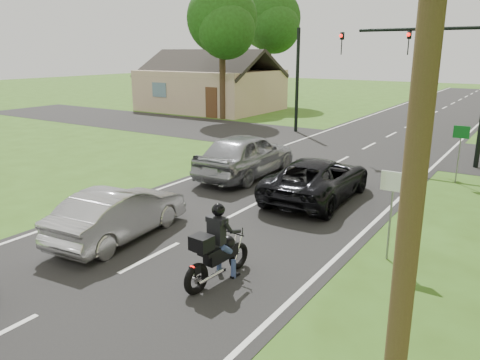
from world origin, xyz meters
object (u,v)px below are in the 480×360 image
silver_suv (246,155)px  utility_pole_near (431,15)px  silver_sedan (119,213)px  sign_white (392,194)px  dark_suv (317,179)px  traffic_signal (440,65)px  motorcycle_rider (216,251)px  sign_green (460,140)px

silver_suv → utility_pole_near: (8.29, -9.50, 4.21)m
silver_sedan → sign_white: 6.76m
dark_suv → traffic_signal: 8.61m
traffic_signal → utility_pole_near: 16.28m
silver_sedan → traffic_signal: size_ratio=0.64×
silver_suv → utility_pole_near: size_ratio=0.50×
traffic_signal → sign_white: traffic_signal is taller
silver_sedan → silver_suv: bearing=-91.1°
dark_suv → sign_white: size_ratio=2.32×
motorcycle_rider → utility_pole_near: size_ratio=0.20×
dark_suv → silver_sedan: (-2.92, -5.87, -0.02)m
motorcycle_rider → dark_suv: bearing=99.7°
silver_suv → sign_white: 8.19m
silver_sedan → silver_suv: (-0.58, 7.02, 0.19)m
dark_suv → silver_sedan: size_ratio=1.21×
dark_suv → motorcycle_rider: bearing=93.2°
sign_white → silver_sedan: bearing=-158.1°
sign_white → utility_pole_near: bearing=-73.2°
traffic_signal → silver_suv: bearing=-129.9°
traffic_signal → motorcycle_rider: bearing=-95.4°
sign_white → sign_green: bearing=88.6°
motorcycle_rider → utility_pole_near: 6.38m
silver_sedan → sign_green: sign_green is taller
utility_pole_near → sign_green: utility_pole_near is taller
traffic_signal → dark_suv: bearing=-104.1°
motorcycle_rider → silver_suv: (-4.09, 7.59, 0.18)m
utility_pole_near → sign_white: 6.26m
sign_green → sign_white: bearing=-91.4°
silver_suv → utility_pole_near: bearing=129.9°
motorcycle_rider → traffic_signal: traffic_signal is taller
silver_suv → sign_green: size_ratio=2.37×
sign_green → silver_suv: bearing=-153.5°
silver_suv → sign_white: sign_white is taller
silver_suv → utility_pole_near: utility_pole_near is taller
traffic_signal → utility_pole_near: size_ratio=0.64×
silver_sedan → dark_suv: bearing=-122.3°
sign_white → motorcycle_rider: bearing=-131.4°
traffic_signal → sign_green: size_ratio=3.00×
motorcycle_rider → dark_suv: motorcycle_rider is taller
motorcycle_rider → sign_white: sign_white is taller
motorcycle_rider → silver_suv: size_ratio=0.40×
utility_pole_near → sign_white: size_ratio=4.71×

